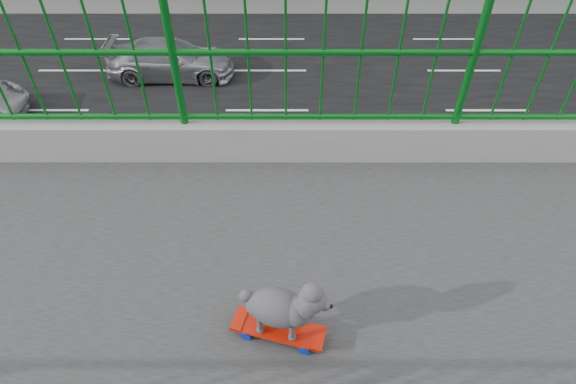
# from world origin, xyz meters

# --- Properties ---
(road) EXTENTS (18.00, 90.00, 0.02)m
(road) POSITION_xyz_m (-13.00, 0.00, 0.01)
(road) COLOR black
(road) RESTS_ON ground
(railing) EXTENTS (3.00, 24.00, 1.42)m
(railing) POSITION_xyz_m (0.00, 0.00, 7.21)
(railing) COLOR gray
(railing) RESTS_ON footbridge
(skateboard) EXTENTS (0.27, 0.51, 0.07)m
(skateboard) POSITION_xyz_m (0.17, 0.72, 7.05)
(skateboard) COLOR red
(skateboard) RESTS_ON footbridge
(poodle) EXTENTS (0.27, 0.45, 0.39)m
(poodle) POSITION_xyz_m (0.17, 0.74, 7.27)
(poodle) COLOR #332F35
(poodle) RESTS_ON skateboard
(car_3) EXTENTS (2.01, 4.94, 1.43)m
(car_3) POSITION_xyz_m (-15.60, -3.87, 0.72)
(car_3) COLOR #A09FA5
(car_3) RESTS_ON ground
(car_5) EXTENTS (1.38, 3.96, 1.30)m
(car_5) POSITION_xyz_m (-6.00, 6.83, 0.65)
(car_5) COLOR silver
(car_5) RESTS_ON ground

